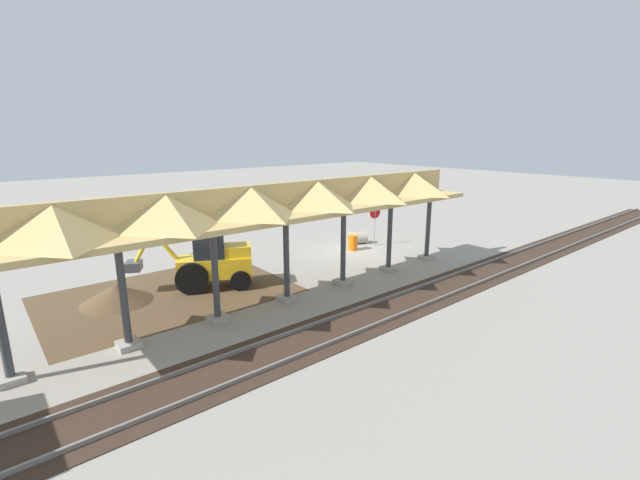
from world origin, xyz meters
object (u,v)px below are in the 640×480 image
at_px(backhoe, 211,260).
at_px(traffic_barrel, 353,243).
at_px(concrete_pipe, 358,238).
at_px(stop_sign, 375,217).

bearing_deg(backhoe, traffic_barrel, -176.55).
height_order(concrete_pipe, traffic_barrel, traffic_barrel).
bearing_deg(stop_sign, traffic_barrel, -2.01).
xyz_separation_m(stop_sign, traffic_barrel, (1.79, -0.06, -1.33)).
height_order(stop_sign, concrete_pipe, stop_sign).
distance_m(stop_sign, backhoe, 11.14).
bearing_deg(backhoe, stop_sign, -177.43).
xyz_separation_m(stop_sign, concrete_pipe, (0.46, -0.96, -1.40)).
xyz_separation_m(concrete_pipe, traffic_barrel, (1.33, 0.90, 0.07)).
bearing_deg(traffic_barrel, backhoe, 3.45).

